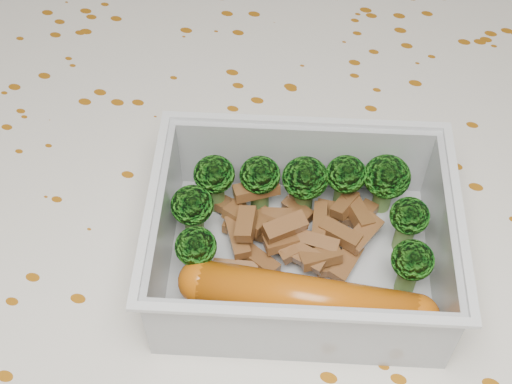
% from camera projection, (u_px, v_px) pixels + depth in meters
% --- Properties ---
extents(dining_table, '(1.40, 0.90, 0.75)m').
position_uv_depth(dining_table, '(243.00, 294.00, 0.52)').
color(dining_table, brown).
rests_on(dining_table, ground).
extents(tablecloth, '(1.46, 0.96, 0.19)m').
position_uv_depth(tablecloth, '(242.00, 257.00, 0.48)').
color(tablecloth, silver).
rests_on(tablecloth, dining_table).
extents(lunch_container, '(0.20, 0.17, 0.06)m').
position_uv_depth(lunch_container, '(301.00, 247.00, 0.42)').
color(lunch_container, silver).
rests_on(lunch_container, tablecloth).
extents(broccoli_florets, '(0.15, 0.11, 0.04)m').
position_uv_depth(broccoli_florets, '(304.00, 200.00, 0.42)').
color(broccoli_florets, '#608C3F').
rests_on(broccoli_florets, lunch_container).
extents(meat_pile, '(0.10, 0.08, 0.03)m').
position_uv_depth(meat_pile, '(294.00, 230.00, 0.43)').
color(meat_pile, brown).
rests_on(meat_pile, lunch_container).
extents(sausage, '(0.14, 0.04, 0.03)m').
position_uv_depth(sausage, '(307.00, 299.00, 0.39)').
color(sausage, '#AF510B').
rests_on(sausage, lunch_container).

